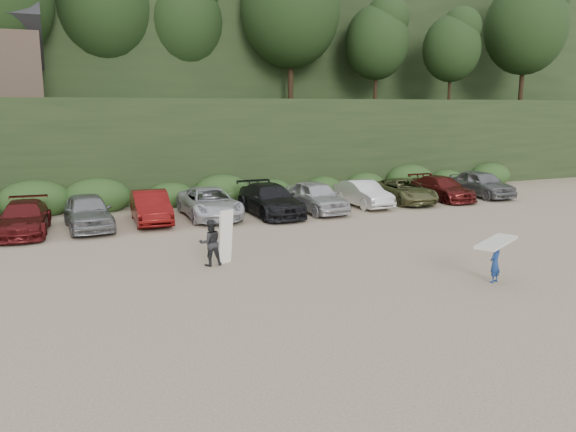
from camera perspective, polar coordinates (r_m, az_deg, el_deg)
name	(u,v)px	position (r m, az deg, el deg)	size (l,w,h in m)	color
ground	(308,269)	(19.52, 2.01, -5.43)	(120.00, 120.00, 0.00)	tan
hillside_backdrop	(135,41)	(53.74, -15.29, 16.77)	(90.00, 41.50, 28.00)	black
parked_cars	(212,204)	(28.31, -7.76, 1.25)	(36.61, 6.10, 1.64)	silver
child_surfer	(496,254)	(19.03, 20.34, -3.64)	(2.31, 1.67, 1.37)	navy
adult_surfer	(212,242)	(19.96, -7.76, -2.64)	(1.27, 0.64, 1.96)	black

